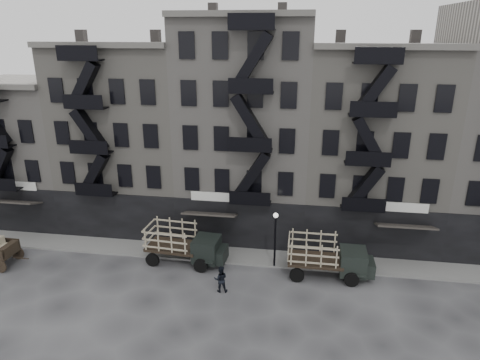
# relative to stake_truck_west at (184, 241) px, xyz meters

# --- Properties ---
(ground) EXTENTS (140.00, 140.00, 0.00)m
(ground) POSITION_rel_stake_truck_west_xyz_m (3.61, -2.42, -1.67)
(ground) COLOR #38383A
(ground) RESTS_ON ground
(sidewalk) EXTENTS (55.00, 2.50, 0.15)m
(sidewalk) POSITION_rel_stake_truck_west_xyz_m (3.61, 1.33, -1.60)
(sidewalk) COLOR slate
(sidewalk) RESTS_ON ground
(building_west) EXTENTS (10.00, 11.35, 13.20)m
(building_west) POSITION_rel_stake_truck_west_xyz_m (-16.39, 7.41, 4.33)
(building_west) COLOR gray
(building_west) RESTS_ON ground
(building_midwest) EXTENTS (10.00, 11.35, 16.20)m
(building_midwest) POSITION_rel_stake_truck_west_xyz_m (-6.39, 7.40, 5.83)
(building_midwest) COLOR gray
(building_midwest) RESTS_ON ground
(building_center) EXTENTS (10.00, 11.35, 18.20)m
(building_center) POSITION_rel_stake_truck_west_xyz_m (3.61, 7.40, 6.83)
(building_center) COLOR gray
(building_center) RESTS_ON ground
(building_mideast) EXTENTS (10.00, 11.35, 16.20)m
(building_mideast) POSITION_rel_stake_truck_west_xyz_m (13.61, 7.40, 5.83)
(building_mideast) COLOR gray
(building_mideast) RESTS_ON ground
(lamp_post) EXTENTS (0.36, 0.36, 4.28)m
(lamp_post) POSITION_rel_stake_truck_west_xyz_m (6.61, 0.18, 1.11)
(lamp_post) COLOR black
(lamp_post) RESTS_ON ground
(stake_truck_west) EXTENTS (6.00, 2.81, 2.93)m
(stake_truck_west) POSITION_rel_stake_truck_west_xyz_m (0.00, 0.00, 0.00)
(stake_truck_west) COLOR black
(stake_truck_west) RESTS_ON ground
(stake_truck_east) EXTENTS (5.83, 2.46, 2.91)m
(stake_truck_east) POSITION_rel_stake_truck_west_xyz_m (10.29, -0.36, -0.01)
(stake_truck_east) COLOR black
(stake_truck_east) RESTS_ON ground
(pedestrian_mid) EXTENTS (1.00, 0.84, 1.83)m
(pedestrian_mid) POSITION_rel_stake_truck_west_xyz_m (3.37, -3.32, -0.76)
(pedestrian_mid) COLOR black
(pedestrian_mid) RESTS_ON ground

